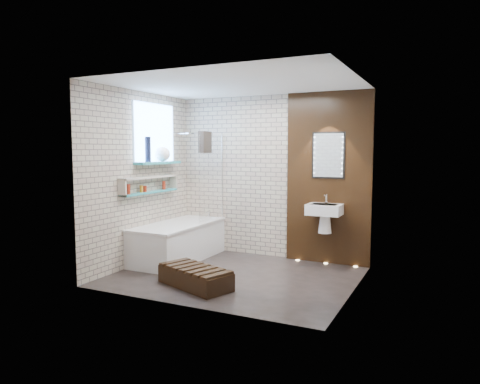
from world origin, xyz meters
The scene contains 15 objects.
ground centered at (0.00, 0.00, 0.00)m, with size 3.20×3.20×0.00m, color black.
room_shell centered at (0.00, 0.00, 1.30)m, with size 3.24×3.20×2.60m.
walnut_panel centered at (0.95, 1.27, 1.30)m, with size 1.30×0.06×2.60m, color black.
clerestory_window centered at (-1.57, 0.35, 1.90)m, with size 0.18×1.00×0.94m.
display_niche centered at (-1.53, 0.15, 1.20)m, with size 0.14×1.30×0.26m.
bathtub centered at (-1.22, 0.45, 0.29)m, with size 0.79×1.74×0.70m.
bath_screen centered at (-0.87, 0.89, 1.28)m, with size 0.01×0.78×1.40m, color white.
towel centered at (-0.87, 0.70, 1.85)m, with size 0.10×0.26×0.34m, color black.
shower_head centered at (-1.30, 0.95, 2.00)m, with size 0.18×0.18×0.02m, color silver.
washbasin centered at (0.95, 1.07, 0.79)m, with size 0.50×0.36×0.58m.
led_mirror centered at (0.95, 1.23, 1.65)m, with size 0.50×0.02×0.70m.
walnut_step centered at (-0.25, -0.64, 0.11)m, with size 1.01×0.45×0.22m, color black.
niche_bottles centered at (-1.53, -0.01, 1.16)m, with size 0.06×0.93×0.14m.
sill_vases centered at (-1.50, 0.38, 1.68)m, with size 0.23×0.54×0.38m.
floor_uplights centered at (0.95, 1.20, 0.01)m, with size 0.96×0.06×0.01m.
Camera 1 is at (2.65, -5.36, 1.73)m, focal length 33.28 mm.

